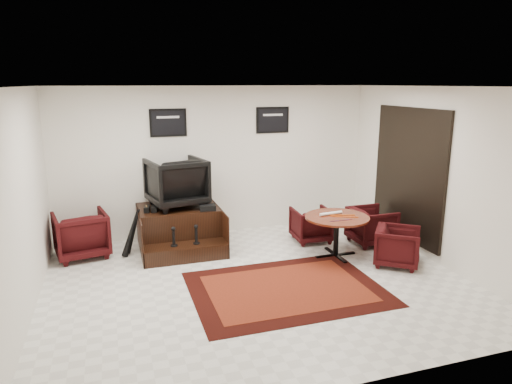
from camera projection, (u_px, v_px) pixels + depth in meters
ground at (258, 283)px, 6.68m from camera, size 6.00×6.00×0.00m
room_shell at (283, 159)px, 6.49m from camera, size 6.02×5.02×2.81m
area_rug at (286, 289)px, 6.47m from camera, size 2.67×2.00×0.01m
shine_podium at (179, 229)px, 8.05m from camera, size 1.40×1.44×0.72m
shine_chair at (176, 180)px, 7.98m from camera, size 1.08×1.03×0.95m
shoes_pair at (151, 209)px, 7.75m from camera, size 0.25×0.28×0.09m
polish_kit at (208, 208)px, 7.82m from camera, size 0.29×0.21×0.09m
umbrella_black at (131, 232)px, 7.60m from camera, size 0.31×0.12×0.84m
umbrella_hooked at (133, 231)px, 7.76m from camera, size 0.30×0.11×0.80m
armchair_side at (81, 232)px, 7.60m from camera, size 0.95×0.91×0.84m
meeting_table at (337, 221)px, 7.57m from camera, size 1.06×1.06×0.70m
table_chair_back at (311, 223)px, 8.38m from camera, size 0.70×0.66×0.68m
table_chair_window at (372, 224)px, 8.24m from camera, size 0.67×0.71×0.73m
table_chair_corner at (398, 245)px, 7.25m from camera, size 0.89×0.90×0.68m
paper_roll at (331, 213)px, 7.63m from camera, size 0.42×0.10×0.05m
table_clutter at (343, 217)px, 7.50m from camera, size 0.57×0.35×0.01m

